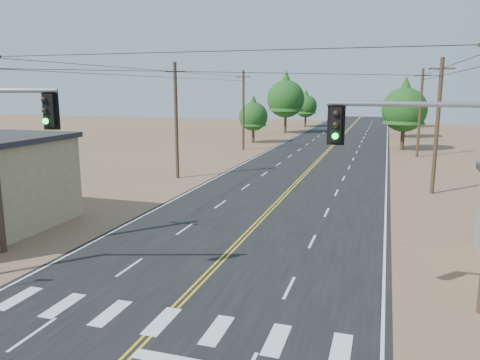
% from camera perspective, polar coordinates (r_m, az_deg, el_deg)
% --- Properties ---
extents(road, '(15.00, 200.00, 0.02)m').
position_cam_1_polar(road, '(36.74, 6.08, -1.20)').
color(road, black).
rests_on(road, ground).
extents(utility_pole_left_mid, '(1.80, 0.30, 10.00)m').
position_cam_1_polar(utility_pole_left_mid, '(41.19, -7.78, 7.28)').
color(utility_pole_left_mid, '#4C3826').
rests_on(utility_pole_left_mid, ground).
extents(utility_pole_left_far, '(1.80, 0.30, 10.00)m').
position_cam_1_polar(utility_pole_left_far, '(59.88, 0.41, 8.56)').
color(utility_pole_left_far, '#4C3826').
rests_on(utility_pole_left_far, ground).
extents(utility_pole_right_mid, '(1.80, 0.30, 10.00)m').
position_cam_1_polar(utility_pole_right_mid, '(37.49, 22.91, 6.13)').
color(utility_pole_right_mid, '#4C3826').
rests_on(utility_pole_right_mid, ground).
extents(utility_pole_right_far, '(1.80, 0.30, 10.00)m').
position_cam_1_polar(utility_pole_right_far, '(57.40, 21.10, 7.71)').
color(utility_pole_right_far, '#4C3826').
rests_on(utility_pole_right_far, ground).
extents(signal_mast_right, '(5.99, 0.47, 7.55)m').
position_cam_1_polar(signal_mast_right, '(15.68, 25.50, -0.01)').
color(signal_mast_right, gray).
rests_on(signal_mast_right, ground).
extents(tree_left_near, '(4.14, 4.14, 6.90)m').
position_cam_1_polar(tree_left_near, '(67.95, 1.64, 8.11)').
color(tree_left_near, '#3F2D1E').
rests_on(tree_left_near, ground).
extents(tree_left_mid, '(6.51, 6.51, 10.85)m').
position_cam_1_polar(tree_left_mid, '(83.12, 5.61, 10.28)').
color(tree_left_mid, '#3F2D1E').
rests_on(tree_left_mid, ground).
extents(tree_left_far, '(4.56, 4.56, 7.60)m').
position_cam_1_polar(tree_left_far, '(97.38, 8.03, 9.18)').
color(tree_left_far, '#3F2D1E').
rests_on(tree_left_far, ground).
extents(tree_right_near, '(5.58, 5.58, 9.31)m').
position_cam_1_polar(tree_right_near, '(63.32, 19.44, 8.59)').
color(tree_right_near, '#3F2D1E').
rests_on(tree_right_near, ground).
extents(tree_right_mid, '(5.32, 5.32, 8.87)m').
position_cam_1_polar(tree_right_mid, '(79.67, 19.43, 8.80)').
color(tree_right_mid, '#3F2D1E').
rests_on(tree_right_mid, ground).
extents(tree_right_far, '(5.55, 5.55, 9.25)m').
position_cam_1_polar(tree_right_far, '(101.36, 19.67, 9.29)').
color(tree_right_far, '#3F2D1E').
rests_on(tree_right_far, ground).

